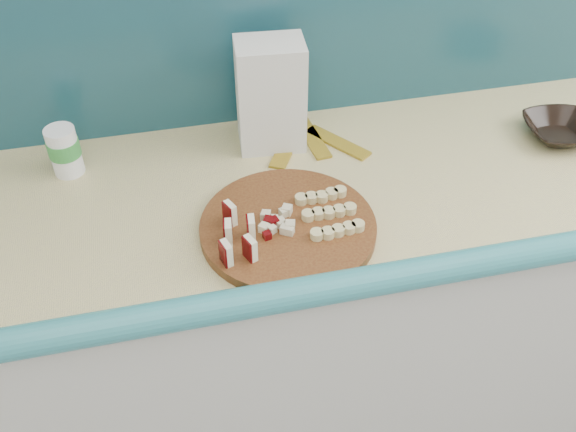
# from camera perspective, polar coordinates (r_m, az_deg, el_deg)

# --- Properties ---
(kitchen_counter) EXTENTS (2.20, 0.63, 0.91)m
(kitchen_counter) POSITION_cam_1_polar(r_m,az_deg,el_deg) (1.73, 4.86, -8.37)
(kitchen_counter) COLOR silver
(kitchen_counter) RESTS_ON ground
(backsplash) EXTENTS (2.20, 0.02, 0.50)m
(backsplash) POSITION_cam_1_polar(r_m,az_deg,el_deg) (1.52, 3.21, 17.60)
(backsplash) COLOR teal
(backsplash) RESTS_ON kitchen_counter
(cutting_board) EXTENTS (0.37, 0.37, 0.02)m
(cutting_board) POSITION_cam_1_polar(r_m,az_deg,el_deg) (1.27, 0.00, -1.04)
(cutting_board) COLOR #49200F
(cutting_board) RESTS_ON kitchen_counter
(apple_wedges) EXTENTS (0.07, 0.14, 0.05)m
(apple_wedges) POSITION_cam_1_polar(r_m,az_deg,el_deg) (1.21, -4.58, -1.67)
(apple_wedges) COLOR #FCF1C9
(apple_wedges) RESTS_ON cutting_board
(apple_chunks) EXTENTS (0.06, 0.05, 0.02)m
(apple_chunks) POSITION_cam_1_polar(r_m,az_deg,el_deg) (1.25, -0.99, -0.56)
(apple_chunks) COLOR beige
(apple_chunks) RESTS_ON cutting_board
(banana_slices) EXTENTS (0.12, 0.14, 0.02)m
(banana_slices) POSITION_cam_1_polar(r_m,az_deg,el_deg) (1.28, 3.70, 0.31)
(banana_slices) COLOR #D3C281
(banana_slices) RESTS_ON cutting_board
(brown_bowl) EXTENTS (0.18, 0.18, 0.04)m
(brown_bowl) POSITION_cam_1_polar(r_m,az_deg,el_deg) (1.64, 23.02, 7.05)
(brown_bowl) COLOR black
(brown_bowl) RESTS_ON kitchen_counter
(flour_bag) EXTENTS (0.16, 0.12, 0.25)m
(flour_bag) POSITION_cam_1_polar(r_m,az_deg,el_deg) (1.44, -1.55, 10.66)
(flour_bag) COLOR silver
(flour_bag) RESTS_ON kitchen_counter
(canister) EXTENTS (0.07, 0.07, 0.11)m
(canister) POSITION_cam_1_polar(r_m,az_deg,el_deg) (1.47, -19.26, 5.55)
(canister) COLOR white
(canister) RESTS_ON kitchen_counter
(banana_peel) EXTENTS (0.24, 0.20, 0.01)m
(banana_peel) POSITION_cam_1_polar(r_m,az_deg,el_deg) (1.51, 2.17, 6.58)
(banana_peel) COLOR #B39A22
(banana_peel) RESTS_ON kitchen_counter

